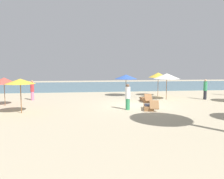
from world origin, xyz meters
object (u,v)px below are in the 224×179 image
Objects in this scene: umbrella_3 at (20,81)px; umbrella_5 at (4,81)px; person_0 at (32,90)px; person_2 at (128,97)px; umbrella_0 at (158,75)px; person_1 at (205,89)px; lounger_2 at (146,100)px; lounger_0 at (149,107)px; umbrella_1 at (126,77)px; umbrella_2 at (167,76)px.

umbrella_3 is 1.03× the size of umbrella_5.
person_2 reaches higher than person_0.
umbrella_0 is 1.29× the size of person_1.
umbrella_0 reaches higher than umbrella_3.
person_1 reaches higher than lounger_2.
person_1 is at bearing 25.89° from person_2.
umbrella_0 reaches higher than person_0.
umbrella_0 is at bearing 66.21° from lounger_0.
umbrella_1 is 1.28× the size of person_0.
person_2 is (-2.14, -3.18, 0.69)m from lounger_2.
umbrella_0 is 11.54m from person_0.
umbrella_2 is 5.97m from person_2.
umbrella_2 is at bearing -92.22° from umbrella_0.
umbrella_2 reaches higher than person_1.
umbrella_3 is 1.17× the size of lounger_0.
lounger_2 is (8.75, 3.41, -1.76)m from umbrella_3.
umbrella_5 reaches higher than lounger_2.
umbrella_3 is at bearing -57.71° from umbrella_5.
umbrella_5 is 1.19× the size of person_2.
umbrella_5 is (-12.74, -1.27, -0.20)m from umbrella_2.
person_2 is at bearing -124.00° from lounger_2.
person_0 is (-11.41, -1.29, -1.16)m from umbrella_0.
lounger_2 is at bearing -156.97° from umbrella_2.
person_1 is at bearing 3.10° from umbrella_5.
umbrella_5 is 16.12m from person_1.
umbrella_1 reaches higher than lounger_2.
umbrella_1 is 1.27× the size of person_2.
umbrella_1 is at bearing 137.96° from umbrella_2.
lounger_2 is 0.98× the size of person_1.
lounger_2 is at bearing -75.68° from umbrella_1.
person_0 is (1.43, 2.39, -0.94)m from umbrella_5.
lounger_2 is at bearing 2.05° from umbrella_5.
lounger_0 is at bearing -123.90° from umbrella_2.
person_1 is 1.03× the size of person_2.
umbrella_1 is 4.03m from umbrella_2.
umbrella_0 is 1.26× the size of lounger_0.
person_2 is at bearing 173.94° from lounger_0.
person_2 is (8.52, -2.80, -0.95)m from umbrella_5.
umbrella_1 is at bearing 153.91° from person_1.
umbrella_0 is 12.82m from umbrella_3.
person_0 is (-11.31, 1.13, -1.15)m from umbrella_2.
umbrella_1 is 1.24× the size of person_1.
umbrella_5 is 9.02m from person_2.
person_2 is at bearing -123.65° from umbrella_0.
umbrella_0 is at bearing 6.46° from person_0.
umbrella_2 is 1.08× the size of umbrella_3.
umbrella_2 is 1.29× the size of person_1.
umbrella_5 is (-9.75, -3.96, -0.05)m from umbrella_1.
lounger_0 is (8.00, 0.09, -1.76)m from umbrella_3.
lounger_2 is 1.01× the size of person_0.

